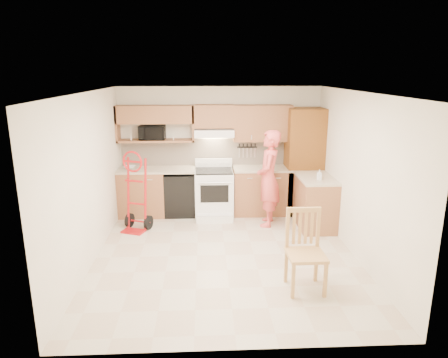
{
  "coord_description": "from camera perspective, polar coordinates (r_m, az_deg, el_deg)",
  "views": [
    {
      "loc": [
        -0.31,
        -5.86,
        2.8
      ],
      "look_at": [
        0.0,
        0.5,
        1.1
      ],
      "focal_mm": 32.77,
      "sensor_mm": 36.0,
      "label": 1
    }
  ],
  "objects": [
    {
      "name": "soap_bottle",
      "position": [
        7.36,
        13.15,
        0.62
      ],
      "size": [
        0.09,
        0.1,
        0.18
      ],
      "primitive_type": "imported",
      "rotation": [
        0.0,
        0.0,
        -0.17
      ],
      "color": "white",
      "rests_on": "countertop_return"
    },
    {
      "name": "dishwasher",
      "position": [
        8.18,
        -6.1,
        -2.03
      ],
      "size": [
        0.6,
        0.6,
        0.85
      ],
      "primitive_type": "cube",
      "color": "black",
      "rests_on": "ground"
    },
    {
      "name": "lower_cab_left",
      "position": [
        8.25,
        -11.31,
        -1.91
      ],
      "size": [
        0.9,
        0.6,
        0.9
      ],
      "primitive_type": "cube",
      "color": "brown",
      "rests_on": "ground"
    },
    {
      "name": "bowl",
      "position": [
        8.16,
        -13.03,
        1.57
      ],
      "size": [
        0.25,
        0.25,
        0.06
      ],
      "primitive_type": "imported",
      "rotation": [
        0.0,
        0.0,
        -0.08
      ],
      "color": "white",
      "rests_on": "countertop_left"
    },
    {
      "name": "upper_cab_right",
      "position": [
        8.09,
        5.38,
        7.77
      ],
      "size": [
        1.14,
        0.33,
        0.7
      ],
      "primitive_type": "cube",
      "color": "brown",
      "rests_on": "wall_back"
    },
    {
      "name": "floor",
      "position": [
        6.51,
        0.22,
        -10.63
      ],
      "size": [
        4.0,
        4.5,
        0.02
      ],
      "primitive_type": "cube",
      "color": "beige",
      "rests_on": "ground"
    },
    {
      "name": "range_hood",
      "position": [
        7.97,
        -1.4,
        6.49
      ],
      "size": [
        0.76,
        0.46,
        0.14
      ],
      "primitive_type": "cube",
      "color": "white",
      "rests_on": "wall_back"
    },
    {
      "name": "knife_strip",
      "position": [
        8.26,
        3.25,
        4.03
      ],
      "size": [
        0.4,
        0.05,
        0.29
      ],
      "primitive_type": null,
      "color": "black",
      "rests_on": "backsplash"
    },
    {
      "name": "lower_cab_right",
      "position": [
        8.24,
        5.29,
        -1.7
      ],
      "size": [
        1.14,
        0.6,
        0.9
      ],
      "primitive_type": "cube",
      "color": "brown",
      "rests_on": "ground"
    },
    {
      "name": "countertop_left",
      "position": [
        8.09,
        -9.38,
        1.3
      ],
      "size": [
        1.5,
        0.63,
        0.04
      ],
      "primitive_type": "cube",
      "color": "#C0B390",
      "rests_on": "lower_cab_left"
    },
    {
      "name": "dining_chair",
      "position": [
        5.45,
        11.39,
        -9.95
      ],
      "size": [
        0.49,
        0.53,
        1.07
      ],
      "primitive_type": null,
      "rotation": [
        0.0,
        0.0,
        0.02
      ],
      "color": "tan",
      "rests_on": "ground"
    },
    {
      "name": "backsplash",
      "position": [
        8.26,
        -0.58,
        3.77
      ],
      "size": [
        3.92,
        0.03,
        0.55
      ],
      "primitive_type": "cube",
      "color": "beige",
      "rests_on": "wall_back"
    },
    {
      "name": "person",
      "position": [
        7.5,
        6.23,
        0.06
      ],
      "size": [
        0.55,
        0.72,
        1.77
      ],
      "primitive_type": "imported",
      "rotation": [
        0.0,
        0.0,
        -1.77
      ],
      "color": "#DC4F4B",
      "rests_on": "ground"
    },
    {
      "name": "wall_back",
      "position": [
        8.28,
        -0.59,
        4.14
      ],
      "size": [
        4.0,
        0.02,
        2.5
      ],
      "primitive_type": "cube",
      "color": "beige",
      "rests_on": "ground"
    },
    {
      "name": "wall_left",
      "position": [
        6.3,
        -18.35,
        -0.08
      ],
      "size": [
        0.02,
        4.5,
        2.5
      ],
      "primitive_type": "cube",
      "color": "beige",
      "rests_on": "ground"
    },
    {
      "name": "cab_return_right",
      "position": [
        7.67,
        12.58,
        -3.29
      ],
      "size": [
        0.6,
        1.0,
        0.9
      ],
      "primitive_type": "cube",
      "color": "brown",
      "rests_on": "ground"
    },
    {
      "name": "upper_shelf_mw",
      "position": [
        8.11,
        -9.44,
        5.3
      ],
      "size": [
        1.5,
        0.33,
        0.04
      ],
      "primitive_type": "cube",
      "color": "brown",
      "rests_on": "wall_back"
    },
    {
      "name": "countertop_return",
      "position": [
        7.53,
        12.78,
        0.11
      ],
      "size": [
        0.63,
        1.0,
        0.04
      ],
      "primitive_type": "cube",
      "color": "#C0B390",
      "rests_on": "cab_return_right"
    },
    {
      "name": "upper_cab_left",
      "position": [
        8.05,
        -9.6,
        8.88
      ],
      "size": [
        1.5,
        0.33,
        0.34
      ],
      "primitive_type": "cube",
      "color": "brown",
      "rests_on": "wall_back"
    },
    {
      "name": "range",
      "position": [
        7.98,
        -1.38,
        -1.48
      ],
      "size": [
        0.74,
        0.97,
        1.09
      ],
      "primitive_type": null,
      "color": "white",
      "rests_on": "ground"
    },
    {
      "name": "upper_cab_center",
      "position": [
        8.0,
        -1.42,
        8.76
      ],
      "size": [
        0.76,
        0.33,
        0.44
      ],
      "primitive_type": "cube",
      "color": "brown",
      "rests_on": "wall_back"
    },
    {
      "name": "wall_front",
      "position": [
        3.94,
        1.97,
        -8.25
      ],
      "size": [
        4.0,
        0.02,
        2.5
      ],
      "primitive_type": "cube",
      "color": "beige",
      "rests_on": "ground"
    },
    {
      "name": "hand_truck",
      "position": [
        7.41,
        -12.39,
        -2.25
      ],
      "size": [
        0.65,
        0.62,
        1.31
      ],
      "primitive_type": null,
      "rotation": [
        0.0,
        0.0,
        -0.36
      ],
      "color": "red",
      "rests_on": "ground"
    },
    {
      "name": "ceiling",
      "position": [
        5.88,
        0.24,
        12.11
      ],
      "size": [
        4.0,
        4.5,
        0.02
      ],
      "primitive_type": "cube",
      "color": "white",
      "rests_on": "ground"
    },
    {
      "name": "pantry_tall",
      "position": [
        8.24,
        11.04,
        2.4
      ],
      "size": [
        0.7,
        0.6,
        2.1
      ],
      "primitive_type": "cube",
      "color": "brown",
      "rests_on": "ground"
    },
    {
      "name": "microwave",
      "position": [
        8.1,
        -9.99,
        6.39
      ],
      "size": [
        0.51,
        0.35,
        0.27
      ],
      "primitive_type": "imported",
      "rotation": [
        0.0,
        0.0,
        -0.04
      ],
      "color": "black",
      "rests_on": "upper_shelf_mw"
    },
    {
      "name": "wall_right",
      "position": [
        6.49,
        18.23,
        0.37
      ],
      "size": [
        0.02,
        4.5,
        2.5
      ],
      "primitive_type": "cube",
      "color": "beige",
      "rests_on": "ground"
    },
    {
      "name": "countertop_right",
      "position": [
        8.12,
        5.37,
        1.48
      ],
      "size": [
        1.14,
        0.63,
        0.04
      ],
      "primitive_type": "cube",
      "color": "#C0B390",
      "rests_on": "lower_cab_right"
    }
  ]
}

